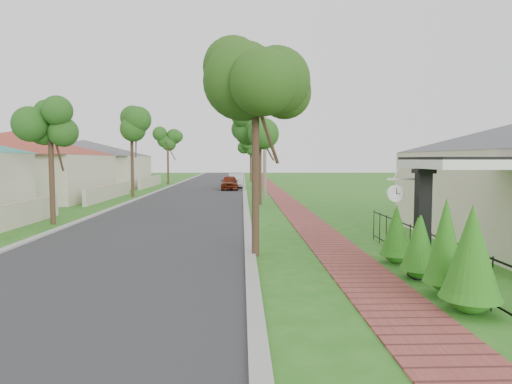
# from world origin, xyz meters

# --- Properties ---
(ground) EXTENTS (160.00, 160.00, 0.00)m
(ground) POSITION_xyz_m (0.00, 0.00, 0.00)
(ground) COLOR #266919
(ground) RESTS_ON ground
(road) EXTENTS (7.00, 120.00, 0.02)m
(road) POSITION_xyz_m (-3.00, 20.00, 0.00)
(road) COLOR #28282B
(road) RESTS_ON ground
(kerb_right) EXTENTS (0.30, 120.00, 0.10)m
(kerb_right) POSITION_xyz_m (0.65, 20.00, 0.00)
(kerb_right) COLOR #9E9E99
(kerb_right) RESTS_ON ground
(kerb_left) EXTENTS (0.30, 120.00, 0.10)m
(kerb_left) POSITION_xyz_m (-6.65, 20.00, 0.00)
(kerb_left) COLOR #9E9E99
(kerb_left) RESTS_ON ground
(sidewalk) EXTENTS (1.50, 120.00, 0.03)m
(sidewalk) POSITION_xyz_m (3.25, 20.00, 0.00)
(sidewalk) COLOR #98423D
(sidewalk) RESTS_ON ground
(porch_post) EXTENTS (0.48, 0.48, 2.52)m
(porch_post) POSITION_xyz_m (4.55, -1.00, 1.12)
(porch_post) COLOR black
(porch_post) RESTS_ON ground
(picket_fence) EXTENTS (0.03, 8.02, 1.00)m
(picket_fence) POSITION_xyz_m (4.90, -0.00, 0.53)
(picket_fence) COLOR black
(picket_fence) RESTS_ON ground
(street_trees) EXTENTS (10.70, 37.65, 5.89)m
(street_trees) POSITION_xyz_m (-2.87, 26.84, 4.54)
(street_trees) COLOR #382619
(street_trees) RESTS_ON ground
(hedge_row) EXTENTS (0.94, 4.73, 1.99)m
(hedge_row) POSITION_xyz_m (4.45, -2.00, 0.90)
(hedge_row) COLOR #195911
(hedge_row) RESTS_ON ground
(far_house_red) EXTENTS (15.56, 15.56, 4.60)m
(far_house_red) POSITION_xyz_m (-14.97, 20.00, 2.34)
(far_house_red) COLOR beige
(far_house_red) RESTS_ON ground
(far_house_grey) EXTENTS (15.56, 15.56, 4.60)m
(far_house_grey) POSITION_xyz_m (-14.97, 34.00, 2.34)
(far_house_grey) COLOR beige
(far_house_grey) RESTS_ON ground
(parked_car_red) EXTENTS (1.58, 3.78, 1.28)m
(parked_car_red) POSITION_xyz_m (-0.67, 29.11, 0.64)
(parked_car_red) COLOR #631F0E
(parked_car_red) RESTS_ON ground
(parked_car_white) EXTENTS (1.49, 4.05, 1.32)m
(parked_car_white) POSITION_xyz_m (-0.11, 32.25, 0.66)
(parked_car_white) COLOR silver
(parked_car_white) RESTS_ON ground
(near_tree) EXTENTS (2.25, 2.25, 5.76)m
(near_tree) POSITION_xyz_m (0.80, 1.50, 4.60)
(near_tree) COLOR #382619
(near_tree) RESTS_ON ground
(utility_pole) EXTENTS (1.20, 0.24, 7.13)m
(utility_pole) POSITION_xyz_m (1.99, 20.00, 3.62)
(utility_pole) COLOR #796E5E
(utility_pole) RESTS_ON ground
(station_clock) EXTENTS (0.66, 0.13, 0.56)m
(station_clock) POSITION_xyz_m (4.06, -0.60, 1.95)
(station_clock) COLOR white
(station_clock) RESTS_ON ground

